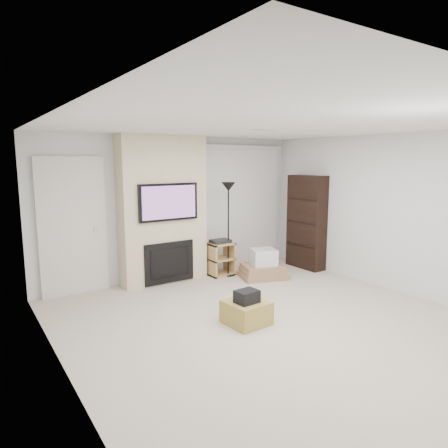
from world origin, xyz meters
TOP-DOWN VIEW (x-y plane):
  - floor at (0.00, 0.00)m, footprint 5.00×5.50m
  - ceiling at (0.00, 0.00)m, footprint 5.00×5.50m
  - wall_back at (0.00, 2.75)m, footprint 5.00×0.00m
  - wall_left at (-2.50, 0.00)m, footprint 0.00×5.50m
  - wall_right at (2.50, 0.00)m, footprint 0.00×5.50m
  - hvac_vent at (0.40, 0.80)m, footprint 0.35×0.18m
  - ottoman at (-0.29, 0.26)m, footprint 0.54×0.54m
  - black_bag at (-0.31, 0.22)m, footprint 0.30×0.24m
  - fireplace_wall at (-0.35, 2.54)m, footprint 1.50×0.47m
  - entry_door at (-1.80, 2.71)m, footprint 1.02×0.11m
  - vertical_blinds at (1.40, 2.70)m, footprint 1.98×0.10m
  - floor_lamp at (0.77, 2.20)m, footprint 0.25×0.25m
  - av_stand at (0.67, 2.31)m, footprint 0.45×0.38m
  - box_stack at (1.19, 1.72)m, footprint 0.92×0.80m
  - bookshelf at (2.34, 1.81)m, footprint 0.30×0.80m

SIDE VIEW (x-z plane):
  - floor at x=0.00m, z-range 0.00..0.00m
  - ottoman at x=-0.29m, z-range 0.00..0.30m
  - box_stack at x=1.19m, z-range -0.06..0.46m
  - av_stand at x=0.67m, z-range 0.02..0.68m
  - black_bag at x=-0.31m, z-range 0.30..0.46m
  - bookshelf at x=2.34m, z-range 0.00..1.80m
  - entry_door at x=-1.80m, z-range -0.02..2.12m
  - fireplace_wall at x=-0.35m, z-range -0.01..2.49m
  - wall_back at x=0.00m, z-range 0.00..2.50m
  - wall_left at x=-2.50m, z-range 0.00..2.50m
  - wall_right at x=2.50m, z-range 0.00..2.50m
  - vertical_blinds at x=1.40m, z-range 0.09..2.46m
  - floor_lamp at x=0.77m, z-range 0.49..2.19m
  - hvac_vent at x=0.40m, z-range 2.49..2.50m
  - ceiling at x=0.00m, z-range 2.50..2.50m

